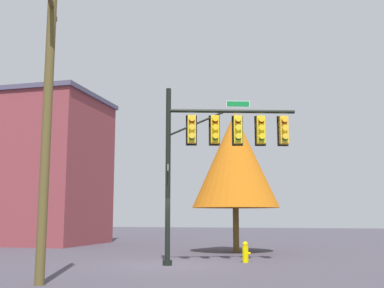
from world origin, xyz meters
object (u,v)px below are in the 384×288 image
signal_pole_assembly (222,139)px  fire_hydrant (245,252)px  tree_near (235,160)px  brick_building (32,169)px  utility_pole (47,124)px

signal_pole_assembly → fire_hydrant: signal_pole_assembly is taller
tree_near → fire_hydrant: bearing=-77.1°
signal_pole_assembly → brick_building: bearing=145.3°
fire_hydrant → brick_building: brick_building is taller
signal_pole_assembly → brick_building: 18.47m
signal_pole_assembly → tree_near: size_ratio=0.94×
brick_building → utility_pole: bearing=-56.2°
signal_pole_assembly → fire_hydrant: size_ratio=8.27×
fire_hydrant → tree_near: bearing=102.9°
signal_pole_assembly → utility_pole: size_ratio=0.81×
utility_pole → fire_hydrant: utility_pole is taller
fire_hydrant → utility_pole: bearing=-120.3°
fire_hydrant → brick_building: (-15.86, 9.26, 4.58)m
signal_pole_assembly → brick_building: brick_building is taller
fire_hydrant → tree_near: (-1.21, 5.28, 4.37)m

